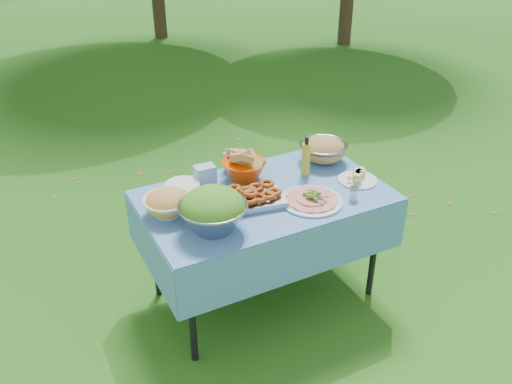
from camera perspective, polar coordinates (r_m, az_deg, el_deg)
ground at (r=3.67m, az=0.84°, el=-10.60°), size 80.00×80.00×0.00m
picnic_table at (r=3.44m, az=0.88°, el=-5.78°), size 1.46×0.86×0.76m
salad_bowl at (r=2.86m, az=-4.55°, el=-1.90°), size 0.48×0.48×0.24m
pasta_bowl_white at (r=3.04m, az=-9.33°, el=-1.11°), size 0.31×0.31×0.15m
plate_stack at (r=3.28m, az=-7.73°, el=0.50°), size 0.22×0.22×0.05m
wipes_box at (r=3.35m, az=-5.38°, el=1.88°), size 0.13×0.09×0.11m
sanitizer_bottle at (r=3.48m, az=-3.05°, el=3.42°), size 0.06×0.06×0.15m
bread_bowl at (r=3.36m, az=-1.27°, el=2.81°), size 0.31×0.31×0.18m
pasta_bowl_steel at (r=3.62m, az=7.14°, el=4.51°), size 0.39×0.39×0.17m
fried_tray at (r=3.13m, az=-0.35°, el=-0.50°), size 0.39×0.31×0.08m
charcuterie_platter at (r=3.15m, az=5.89°, el=-0.36°), size 0.49×0.49×0.08m
oil_bottle at (r=3.41m, az=5.29°, el=3.77°), size 0.07×0.07×0.26m
cheese_plate at (r=3.42m, az=10.68°, el=1.65°), size 0.32×0.32×0.07m
shaker at (r=3.22m, az=10.26°, el=-0.11°), size 0.06×0.06×0.08m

